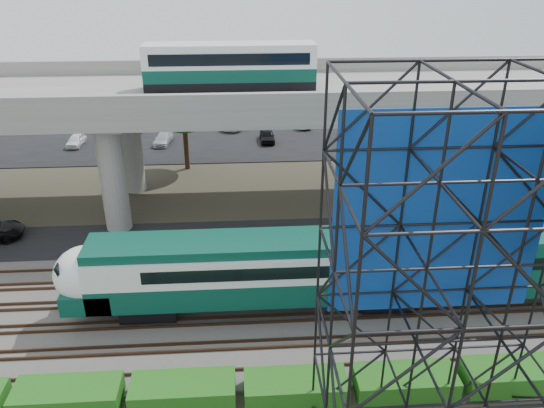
{
  "coord_description": "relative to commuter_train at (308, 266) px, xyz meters",
  "views": [
    {
      "loc": [
        -1.25,
        -22.04,
        18.21
      ],
      "look_at": [
        0.63,
        6.0,
        4.74
      ],
      "focal_mm": 35.0,
      "sensor_mm": 36.0,
      "label": 1
    }
  ],
  "objects": [
    {
      "name": "harbor_water",
      "position": [
        -2.32,
        54.0,
        -2.87
      ],
      "size": [
        140.0,
        40.0,
        0.03
      ],
      "primitive_type": "cube",
      "color": "slate",
      "rests_on": "ground"
    },
    {
      "name": "hedge_strip",
      "position": [
        -1.31,
        -6.3,
        -2.32
      ],
      "size": [
        34.6,
        1.8,
        1.2
      ],
      "color": "#135313",
      "rests_on": "ground"
    },
    {
      "name": "parked_cars",
      "position": [
        -0.3,
        31.87,
        -2.18
      ],
      "size": [
        35.18,
        9.83,
        1.31
      ],
      "color": "white",
      "rests_on": "parking_lot"
    },
    {
      "name": "scaffold_tower",
      "position": [
        3.87,
        -9.98,
        4.59
      ],
      "size": [
        9.36,
        6.36,
        15.0
      ],
      "color": "black",
      "rests_on": "ground"
    },
    {
      "name": "parking_lot",
      "position": [
        -2.32,
        32.0,
        -2.84
      ],
      "size": [
        90.0,
        18.0,
        0.08
      ],
      "primitive_type": "cube",
      "color": "black",
      "rests_on": "ground"
    },
    {
      "name": "service_road",
      "position": [
        -2.32,
        8.5,
        -2.84
      ],
      "size": [
        90.0,
        5.0,
        0.08
      ],
      "primitive_type": "cube",
      "color": "black",
      "rests_on": "ground"
    },
    {
      "name": "trees",
      "position": [
        -6.99,
        14.17,
        2.69
      ],
      "size": [
        40.94,
        16.94,
        7.69
      ],
      "color": "#382314",
      "rests_on": "ground"
    },
    {
      "name": "commuter_train",
      "position": [
        0.0,
        0.0,
        0.0
      ],
      "size": [
        29.3,
        3.06,
        4.3
      ],
      "color": "black",
      "rests_on": "rail_tracks"
    },
    {
      "name": "rail_tracks",
      "position": [
        -2.32,
        -0.0,
        -2.6
      ],
      "size": [
        90.0,
        9.52,
        0.16
      ],
      "color": "#472D1E",
      "rests_on": "ballast_bed"
    },
    {
      "name": "ground",
      "position": [
        -2.32,
        -2.0,
        -2.88
      ],
      "size": [
        140.0,
        140.0,
        0.0
      ],
      "primitive_type": "plane",
      "color": "#474233",
      "rests_on": "ground"
    },
    {
      "name": "overpass",
      "position": [
        -2.44,
        14.0,
        5.33
      ],
      "size": [
        80.0,
        12.0,
        12.4
      ],
      "color": "#9E9B93",
      "rests_on": "ground"
    },
    {
      "name": "ballast_bed",
      "position": [
        -2.32,
        0.0,
        -2.78
      ],
      "size": [
        90.0,
        12.0,
        0.2
      ],
      "primitive_type": "cube",
      "color": "slate",
      "rests_on": "ground"
    }
  ]
}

